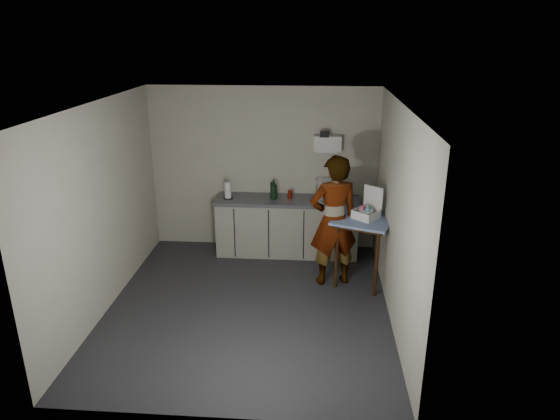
# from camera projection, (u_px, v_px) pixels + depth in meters

# --- Properties ---
(ground) EXTENTS (4.00, 4.00, 0.00)m
(ground) POSITION_uv_depth(u_px,v_px,m) (249.00, 306.00, 6.50)
(ground) COLOR #2B2C30
(ground) RESTS_ON ground
(wall_back) EXTENTS (3.60, 0.02, 2.60)m
(wall_back) POSITION_uv_depth(u_px,v_px,m) (263.00, 169.00, 7.92)
(wall_back) COLOR beige
(wall_back) RESTS_ON ground
(wall_right) EXTENTS (0.02, 4.00, 2.60)m
(wall_right) POSITION_uv_depth(u_px,v_px,m) (395.00, 216.00, 5.93)
(wall_right) COLOR beige
(wall_right) RESTS_ON ground
(wall_left) EXTENTS (0.02, 4.00, 2.60)m
(wall_left) POSITION_uv_depth(u_px,v_px,m) (103.00, 209.00, 6.18)
(wall_left) COLOR beige
(wall_left) RESTS_ON ground
(ceiling) EXTENTS (3.60, 4.00, 0.01)m
(ceiling) POSITION_uv_depth(u_px,v_px,m) (244.00, 105.00, 5.62)
(ceiling) COLOR white
(ceiling) RESTS_ON wall_back
(kitchen_counter) EXTENTS (2.24, 0.62, 0.91)m
(kitchen_counter) POSITION_uv_depth(u_px,v_px,m) (287.00, 228.00, 7.92)
(kitchen_counter) COLOR black
(kitchen_counter) RESTS_ON ground
(wall_shelf) EXTENTS (0.42, 0.18, 0.37)m
(wall_shelf) POSITION_uv_depth(u_px,v_px,m) (327.00, 144.00, 7.64)
(wall_shelf) COLOR white
(wall_shelf) RESTS_ON ground
(side_table) EXTENTS (0.98, 0.98, 0.98)m
(side_table) POSITION_uv_depth(u_px,v_px,m) (363.00, 227.00, 6.82)
(side_table) COLOR #331E0B
(side_table) RESTS_ON ground
(standing_man) EXTENTS (0.77, 0.61, 1.86)m
(standing_man) POSITION_uv_depth(u_px,v_px,m) (334.00, 221.00, 6.81)
(standing_man) COLOR #B2A593
(standing_man) RESTS_ON ground
(soap_bottle) EXTENTS (0.15, 0.15, 0.31)m
(soap_bottle) POSITION_uv_depth(u_px,v_px,m) (274.00, 189.00, 7.71)
(soap_bottle) COLOR black
(soap_bottle) RESTS_ON kitchen_counter
(soda_can) EXTENTS (0.07, 0.07, 0.13)m
(soda_can) POSITION_uv_depth(u_px,v_px,m) (290.00, 195.00, 7.75)
(soda_can) COLOR #B42112
(soda_can) RESTS_ON kitchen_counter
(dark_bottle) EXTENTS (0.07, 0.07, 0.25)m
(dark_bottle) POSITION_uv_depth(u_px,v_px,m) (273.00, 190.00, 7.77)
(dark_bottle) COLOR black
(dark_bottle) RESTS_ON kitchen_counter
(paper_towel) EXTENTS (0.15, 0.15, 0.27)m
(paper_towel) POSITION_uv_depth(u_px,v_px,m) (228.00, 191.00, 7.74)
(paper_towel) COLOR black
(paper_towel) RESTS_ON kitchen_counter
(dish_rack) EXTENTS (0.43, 0.33, 0.30)m
(dish_rack) POSITION_uv_depth(u_px,v_px,m) (328.00, 195.00, 7.73)
(dish_rack) COLOR white
(dish_rack) RESTS_ON kitchen_counter
(bakery_box) EXTENTS (0.42, 0.42, 0.42)m
(bakery_box) POSITION_uv_depth(u_px,v_px,m) (367.00, 211.00, 6.75)
(bakery_box) COLOR white
(bakery_box) RESTS_ON side_table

